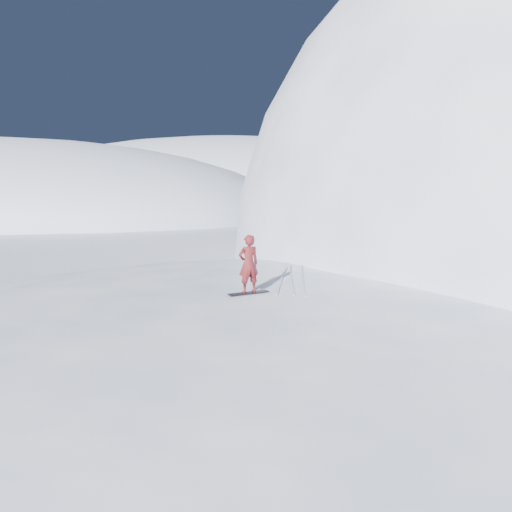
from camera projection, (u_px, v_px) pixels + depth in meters
The scene contains 8 objects.
ground at pixel (272, 385), 13.80m from camera, with size 400.00×400.00×0.00m, color white.
near_ridge at pixel (317, 352), 16.42m from camera, with size 36.00×28.00×4.80m, color white.
peak_shoulder at pixel (482, 273), 30.45m from camera, with size 28.00×24.00×18.00m, color white.
far_ridge_c at pixel (218, 203), 128.74m from camera, with size 140.00×90.00×36.00m, color white.
wind_bumps at pixel (269, 357), 15.96m from camera, with size 16.00×14.40×1.00m.
snowboard at pixel (249, 293), 15.23m from camera, with size 1.43×0.27×0.02m, color black.
snowboarder at pixel (248, 264), 15.07m from camera, with size 0.71×0.46×1.94m, color maroon.
board_tracks at pixel (292, 276), 17.83m from camera, with size 1.79×5.96×0.04m.
Camera 1 is at (2.77, -12.69, 6.11)m, focal length 32.00 mm.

